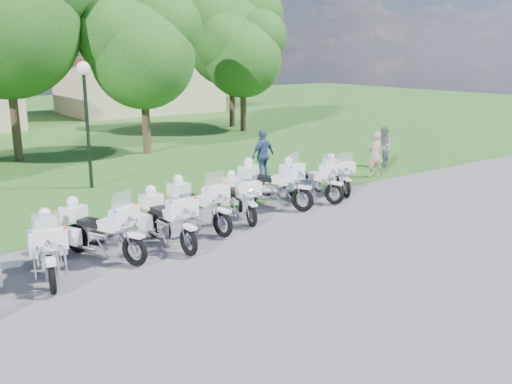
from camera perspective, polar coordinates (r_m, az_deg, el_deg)
ground at (r=14.02m, az=0.84°, el=-5.10°), size 100.00×100.00×0.00m
motorcycle_1 at (r=12.57m, az=-20.05°, el=-5.10°), size 1.14×2.30×1.57m
motorcycle_2 at (r=13.30m, az=-15.45°, el=-3.57°), size 1.42×2.28×1.64m
motorcycle_3 at (r=13.89m, az=-8.95°, el=-2.51°), size 0.81×2.42×1.63m
motorcycle_4 at (r=15.01m, az=-5.96°, el=-1.14°), size 1.02×2.43×1.64m
motorcycle_5 at (r=15.93m, az=-1.64°, el=-0.41°), size 1.09×2.18×1.49m
motorcycle_6 at (r=17.08m, az=1.48°, el=0.91°), size 1.43×2.44×1.72m
motorcycle_7 at (r=17.95m, az=5.16°, el=1.30°), size 1.17×2.29×1.57m
motorcycle_8 at (r=19.15m, az=8.14°, el=1.82°), size 1.24×1.97×1.42m
lamp_post at (r=19.86m, az=-16.72°, el=9.39°), size 0.44×0.44×4.24m
tree_1 at (r=26.03m, az=-24.04°, el=16.23°), size 6.94×5.93×9.26m
tree_2 at (r=26.23m, az=-11.40°, el=14.06°), size 5.38×4.59×7.17m
tree_3 at (r=33.28m, az=-1.39°, el=13.90°), size 5.15×4.39×6.87m
tree_4 at (r=35.22m, az=-2.57°, el=15.69°), size 6.39×5.46×8.53m
building_east at (r=44.84m, az=-11.56°, el=10.49°), size 11.44×7.28×4.10m
bystander_a at (r=21.49m, az=11.79°, el=3.67°), size 0.72×0.60×1.69m
bystander_b at (r=23.62m, az=12.60°, el=4.46°), size 0.96×1.00×1.62m
bystander_c at (r=20.46m, az=0.70°, el=3.68°), size 1.15×0.66×1.85m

